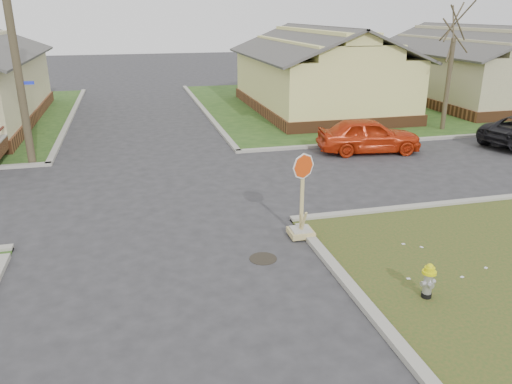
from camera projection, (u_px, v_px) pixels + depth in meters
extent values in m
plane|color=#2B2A2D|center=(165.00, 260.00, 11.49)|extent=(120.00, 120.00, 0.00)
cube|color=#244418|center=(480.00, 97.00, 32.96)|extent=(37.00, 19.00, 0.05)
cylinder|color=black|center=(263.00, 259.00, 11.54)|extent=(0.64, 0.64, 0.01)
cube|color=brown|center=(317.00, 105.00, 28.73)|extent=(7.20, 11.20, 0.60)
cube|color=#EEEA8C|center=(319.00, 77.00, 28.18)|extent=(7.00, 11.00, 2.60)
cube|color=brown|center=(468.00, 98.00, 31.04)|extent=(7.20, 11.20, 0.60)
cube|color=beige|center=(472.00, 72.00, 30.49)|extent=(7.00, 11.00, 2.60)
cylinder|color=#3D3423|center=(13.00, 39.00, 17.08)|extent=(0.28, 0.28, 9.00)
cylinder|color=#3D3423|center=(448.00, 85.00, 23.28)|extent=(0.22, 0.22, 4.20)
cylinder|color=black|center=(426.00, 295.00, 9.90)|extent=(0.20, 0.20, 0.09)
cylinder|color=#AFAEB2|center=(428.00, 283.00, 9.81)|extent=(0.18, 0.18, 0.42)
sphere|color=#AFAEB2|center=(429.00, 274.00, 9.74)|extent=(0.18, 0.18, 0.18)
cylinder|color=#D8D70B|center=(429.00, 272.00, 9.73)|extent=(0.28, 0.28, 0.06)
cylinder|color=#D8D70B|center=(430.00, 269.00, 9.70)|extent=(0.20, 0.20, 0.09)
sphere|color=#D8D70B|center=(430.00, 267.00, 9.68)|extent=(0.14, 0.14, 0.14)
cube|color=tan|center=(301.00, 233.00, 12.62)|extent=(0.60, 0.60, 0.14)
cube|color=#A9A69B|center=(301.00, 229.00, 12.59)|extent=(0.48, 0.48, 0.04)
cube|color=tan|center=(302.00, 194.00, 12.26)|extent=(0.09, 0.04, 2.03)
cylinder|color=red|center=(304.00, 166.00, 11.98)|extent=(0.54, 0.24, 0.58)
cylinder|color=silver|center=(303.00, 166.00, 11.99)|extent=(0.61, 0.27, 0.66)
imported|color=red|center=(369.00, 135.00, 20.03)|extent=(4.28, 2.21, 1.39)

